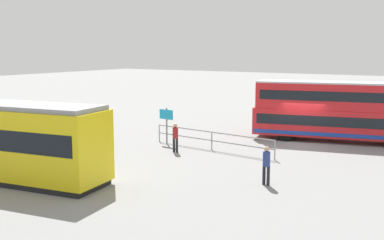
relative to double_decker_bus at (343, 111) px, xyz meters
name	(u,v)px	position (x,y,z in m)	size (l,w,h in m)	color
ground_plane	(302,143)	(2.04, 1.73, -1.95)	(160.00, 160.00, 0.00)	gray
double_decker_bus	(343,111)	(0.00, 0.00, 0.00)	(11.47, 4.77, 3.81)	red
pedestrian_near_railing	(175,136)	(7.32, 8.26, -0.98)	(0.36, 0.35, 1.67)	black
pedestrian_crossing	(266,163)	(0.29, 11.72, -0.95)	(0.37, 0.37, 1.72)	black
pedestrian_railing	(212,137)	(5.90, 6.54, -1.20)	(8.36, 1.11, 1.08)	gray
info_sign	(166,119)	(9.22, 6.41, -0.40)	(1.07, 0.20, 2.24)	slate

